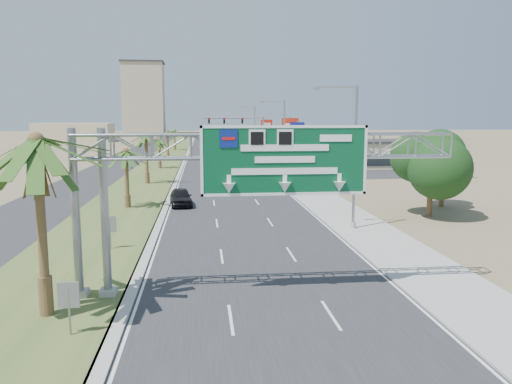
{
  "coord_description": "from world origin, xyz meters",
  "views": [
    {
      "loc": [
        -3.01,
        -11.52,
        7.82
      ],
      "look_at": [
        -0.41,
        12.55,
        4.2
      ],
      "focal_mm": 35.0,
      "sensor_mm": 36.0,
      "label": 1
    }
  ],
  "objects_px": {
    "car_left_lane": "(181,197)",
    "pole_sign_red_far": "(267,127)",
    "car_mid_lane": "(234,175)",
    "pole_sign_blue": "(297,135)",
    "store_building": "(359,154)",
    "car_right_lane": "(245,159)",
    "sign_gantry": "(248,159)",
    "signal_mast": "(251,136)",
    "pole_sign_red_near": "(290,129)",
    "car_far": "(211,151)",
    "palm_near": "(36,142)"
  },
  "relations": [
    {
      "from": "car_mid_lane",
      "to": "signal_mast",
      "type": "bearing_deg",
      "value": 83.72
    },
    {
      "from": "car_right_lane",
      "to": "pole_sign_red_near",
      "type": "bearing_deg",
      "value": -67.61
    },
    {
      "from": "car_mid_lane",
      "to": "store_building",
      "type": "bearing_deg",
      "value": 40.85
    },
    {
      "from": "car_right_lane",
      "to": "car_far",
      "type": "bearing_deg",
      "value": 107.45
    },
    {
      "from": "car_mid_lane",
      "to": "pole_sign_blue",
      "type": "bearing_deg",
      "value": 40.91
    },
    {
      "from": "store_building",
      "to": "car_mid_lane",
      "type": "relative_size",
      "value": 4.36
    },
    {
      "from": "palm_near",
      "to": "signal_mast",
      "type": "bearing_deg",
      "value": 77.34
    },
    {
      "from": "pole_sign_blue",
      "to": "pole_sign_red_far",
      "type": "relative_size",
      "value": 0.97
    },
    {
      "from": "sign_gantry",
      "to": "car_far",
      "type": "distance_m",
      "value": 86.17
    },
    {
      "from": "store_building",
      "to": "car_right_lane",
      "type": "bearing_deg",
      "value": 156.02
    },
    {
      "from": "sign_gantry",
      "to": "signal_mast",
      "type": "relative_size",
      "value": 1.63
    },
    {
      "from": "car_left_lane",
      "to": "pole_sign_red_far",
      "type": "relative_size",
      "value": 0.6
    },
    {
      "from": "signal_mast",
      "to": "car_left_lane",
      "type": "distance_m",
      "value": 40.54
    },
    {
      "from": "car_left_lane",
      "to": "pole_sign_blue",
      "type": "distance_m",
      "value": 29.3
    },
    {
      "from": "car_left_lane",
      "to": "car_mid_lane",
      "type": "height_order",
      "value": "car_left_lane"
    },
    {
      "from": "signal_mast",
      "to": "car_right_lane",
      "type": "xyz_separation_m",
      "value": [
        -0.84,
        1.88,
        -4.11
      ]
    },
    {
      "from": "signal_mast",
      "to": "pole_sign_red_far",
      "type": "xyz_separation_m",
      "value": [
        3.83,
        9.34,
        1.15
      ]
    },
    {
      "from": "pole_sign_red_near",
      "to": "pole_sign_red_far",
      "type": "distance_m",
      "value": 22.41
    },
    {
      "from": "pole_sign_red_far",
      "to": "signal_mast",
      "type": "bearing_deg",
      "value": -112.27
    },
    {
      "from": "pole_sign_red_near",
      "to": "palm_near",
      "type": "bearing_deg",
      "value": -110.15
    },
    {
      "from": "car_left_lane",
      "to": "pole_sign_blue",
      "type": "height_order",
      "value": "pole_sign_blue"
    },
    {
      "from": "car_mid_lane",
      "to": "car_far",
      "type": "distance_m",
      "value": 45.17
    },
    {
      "from": "car_far",
      "to": "pole_sign_red_far",
      "type": "relative_size",
      "value": 0.66
    },
    {
      "from": "car_mid_lane",
      "to": "car_right_lane",
      "type": "xyz_separation_m",
      "value": [
        3.41,
        23.05,
        0.06
      ]
    },
    {
      "from": "car_mid_lane",
      "to": "pole_sign_red_far",
      "type": "xyz_separation_m",
      "value": [
        8.07,
        30.51,
        5.32
      ]
    },
    {
      "from": "car_mid_lane",
      "to": "sign_gantry",
      "type": "bearing_deg",
      "value": -87.74
    },
    {
      "from": "palm_near",
      "to": "pole_sign_red_far",
      "type": "xyz_separation_m",
      "value": [
        18.2,
        73.32,
        -0.93
      ]
    },
    {
      "from": "store_building",
      "to": "pole_sign_red_near",
      "type": "relative_size",
      "value": 2.26
    },
    {
      "from": "car_right_lane",
      "to": "pole_sign_red_near",
      "type": "relative_size",
      "value": 0.67
    },
    {
      "from": "palm_near",
      "to": "car_far",
      "type": "height_order",
      "value": "palm_near"
    },
    {
      "from": "signal_mast",
      "to": "sign_gantry",
      "type": "bearing_deg",
      "value": -95.74
    },
    {
      "from": "palm_near",
      "to": "pole_sign_blue",
      "type": "relative_size",
      "value": 1.13
    },
    {
      "from": "car_left_lane",
      "to": "car_mid_lane",
      "type": "xyz_separation_m",
      "value": [
        5.9,
        17.88,
        -0.1
      ]
    },
    {
      "from": "signal_mast",
      "to": "pole_sign_red_far",
      "type": "relative_size",
      "value": 1.34
    },
    {
      "from": "signal_mast",
      "to": "pole_sign_red_far",
      "type": "height_order",
      "value": "signal_mast"
    },
    {
      "from": "palm_near",
      "to": "pole_sign_red_near",
      "type": "bearing_deg",
      "value": 69.85
    },
    {
      "from": "store_building",
      "to": "signal_mast",
      "type": "bearing_deg",
      "value": 160.46
    },
    {
      "from": "car_right_lane",
      "to": "car_far",
      "type": "xyz_separation_m",
      "value": [
        -5.52,
        22.08,
        -0.01
      ]
    },
    {
      "from": "signal_mast",
      "to": "store_building",
      "type": "bearing_deg",
      "value": -19.54
    },
    {
      "from": "car_mid_lane",
      "to": "palm_near",
      "type": "bearing_deg",
      "value": -98.26
    },
    {
      "from": "car_left_lane",
      "to": "pole_sign_red_near",
      "type": "height_order",
      "value": "pole_sign_red_near"
    },
    {
      "from": "pole_sign_red_far",
      "to": "car_right_lane",
      "type": "bearing_deg",
      "value": -122.0
    },
    {
      "from": "sign_gantry",
      "to": "car_right_lane",
      "type": "distance_m",
      "value": 64.38
    },
    {
      "from": "car_far",
      "to": "pole_sign_blue",
      "type": "height_order",
      "value": "pole_sign_blue"
    },
    {
      "from": "car_mid_lane",
      "to": "pole_sign_red_far",
      "type": "height_order",
      "value": "pole_sign_red_far"
    },
    {
      "from": "car_right_lane",
      "to": "car_left_lane",
      "type": "bearing_deg",
      "value": -99.4
    },
    {
      "from": "car_left_lane",
      "to": "car_mid_lane",
      "type": "distance_m",
      "value": 18.83
    },
    {
      "from": "pole_sign_red_near",
      "to": "car_right_lane",
      "type": "bearing_deg",
      "value": 108.97
    },
    {
      "from": "store_building",
      "to": "car_right_lane",
      "type": "distance_m",
      "value": 19.37
    },
    {
      "from": "car_left_lane",
      "to": "pole_sign_red_near",
      "type": "xyz_separation_m",
      "value": [
        14.45,
        25.98,
        5.4
      ]
    }
  ]
}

